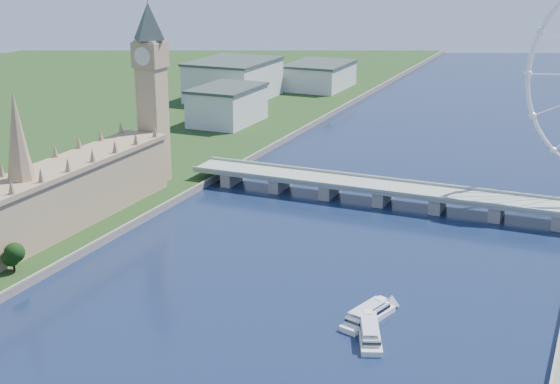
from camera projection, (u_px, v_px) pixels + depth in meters
The scene contains 6 objects.
parliament_range at pixel (25, 211), 348.00m from camera, with size 24.00×200.00×70.00m.
big_ben at pixel (151, 70), 427.86m from camera, with size 20.02×20.02×110.00m.
westminster_bridge at pixel (383, 191), 416.57m from camera, with size 220.00×22.00×9.50m.
city_skyline at pixel (522, 95), 625.88m from camera, with size 505.00×280.00×32.00m.
tour_boat_near at pixel (368, 321), 286.59m from camera, with size 7.56×29.58×6.53m, color white, non-canonical shape.
tour_boat_far at pixel (369, 338), 273.87m from camera, with size 7.59×29.72×6.57m, color silver, non-canonical shape.
Camera 1 is at (107.86, -86.29, 131.98)m, focal length 50.00 mm.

